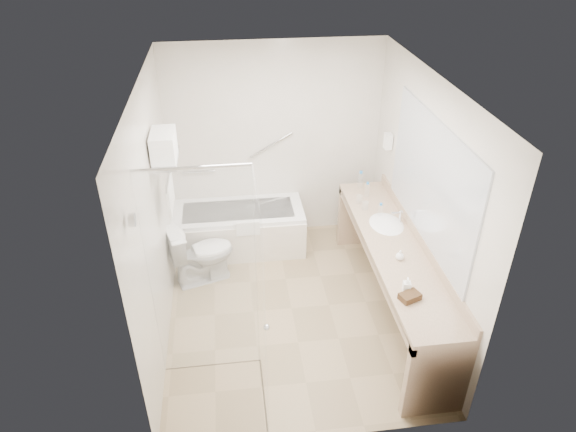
{
  "coord_description": "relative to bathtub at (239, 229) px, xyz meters",
  "views": [
    {
      "loc": [
        -0.57,
        -4.2,
        3.79
      ],
      "look_at": [
        0.0,
        0.3,
        1.0
      ],
      "focal_mm": 32.0,
      "sensor_mm": 36.0,
      "label": 1
    }
  ],
  "objects": [
    {
      "name": "soap_bottle_b",
      "position": [
        1.49,
        -1.62,
        0.61
      ],
      "size": [
        0.11,
        0.12,
        0.08
      ],
      "primitive_type": "imported",
      "rotation": [
        0.0,
        0.0,
        -0.3
      ],
      "color": "white",
      "rests_on": "vanity_counter"
    },
    {
      "name": "amenity_basket",
      "position": [
        1.4,
        -2.2,
        0.6
      ],
      "size": [
        0.21,
        0.17,
        0.06
      ],
      "primitive_type": "cube",
      "rotation": [
        0.0,
        0.0,
        0.36
      ],
      "color": "#442C18",
      "rests_on": "vanity_counter"
    },
    {
      "name": "mirror",
      "position": [
        1.79,
        -1.39,
        1.27
      ],
      "size": [
        0.02,
        2.0,
        1.2
      ],
      "primitive_type": "cube",
      "color": "#B4B9C1",
      "rests_on": "wall_right"
    },
    {
      "name": "shower_enclosure",
      "position": [
        -0.13,
        -2.16,
        0.79
      ],
      "size": [
        0.96,
        0.91,
        2.11
      ],
      "color": "silver",
      "rests_on": "floor"
    },
    {
      "name": "bathtub",
      "position": [
        0.0,
        0.0,
        0.0
      ],
      "size": [
        1.6,
        0.73,
        0.59
      ],
      "color": "white",
      "rests_on": "floor"
    },
    {
      "name": "toilet",
      "position": [
        -0.45,
        -0.59,
        0.08
      ],
      "size": [
        0.82,
        0.61,
        0.72
      ],
      "primitive_type": "imported",
      "rotation": [
        0.0,
        0.0,
        1.88
      ],
      "color": "white",
      "rests_on": "floor"
    },
    {
      "name": "vanity_counter",
      "position": [
        1.52,
        -1.39,
        0.36
      ],
      "size": [
        0.55,
        2.7,
        0.95
      ],
      "color": "tan",
      "rests_on": "floor"
    },
    {
      "name": "water_bottle_left",
      "position": [
        1.5,
        -0.38,
        0.66
      ],
      "size": [
        0.06,
        0.06,
        0.19
      ],
      "rotation": [
        0.0,
        0.0,
        0.14
      ],
      "color": "silver",
      "rests_on": "vanity_counter"
    },
    {
      "name": "faucet",
      "position": [
        1.7,
        -0.99,
        0.65
      ],
      "size": [
        0.03,
        0.03,
        0.14
      ],
      "primitive_type": "cylinder",
      "color": "silver",
      "rests_on": "vanity_counter"
    },
    {
      "name": "sink",
      "position": [
        1.55,
        -0.99,
        0.54
      ],
      "size": [
        0.4,
        0.52,
        0.14
      ],
      "primitive_type": "ellipsoid",
      "color": "white",
      "rests_on": "vanity_counter"
    },
    {
      "name": "wall_back",
      "position": [
        0.5,
        0.36,
        0.97
      ],
      "size": [
        2.6,
        0.1,
        2.5
      ],
      "primitive_type": "cube",
      "color": "beige",
      "rests_on": "ground"
    },
    {
      "name": "soap_bottle_a",
      "position": [
        1.4,
        -2.09,
        0.61
      ],
      "size": [
        0.09,
        0.16,
        0.07
      ],
      "primitive_type": "imported",
      "rotation": [
        0.0,
        0.0,
        -0.17
      ],
      "color": "white",
      "rests_on": "vanity_counter"
    },
    {
      "name": "water_bottle_mid",
      "position": [
        1.52,
        -0.86,
        0.66
      ],
      "size": [
        0.06,
        0.06,
        0.18
      ],
      "rotation": [
        0.0,
        0.0,
        0.32
      ],
      "color": "silver",
      "rests_on": "vanity_counter"
    },
    {
      "name": "wall_right",
      "position": [
        1.8,
        -1.24,
        0.97
      ],
      "size": [
        0.1,
        3.2,
        2.5
      ],
      "primitive_type": "cube",
      "color": "beige",
      "rests_on": "ground"
    },
    {
      "name": "wall_left",
      "position": [
        -0.8,
        -1.24,
        0.97
      ],
      "size": [
        0.1,
        3.2,
        2.5
      ],
      "primitive_type": "cube",
      "color": "beige",
      "rests_on": "ground"
    },
    {
      "name": "hairdryer_unit",
      "position": [
        1.75,
        -0.19,
        1.17
      ],
      "size": [
        0.08,
        0.1,
        0.18
      ],
      "primitive_type": "cube",
      "color": "white",
      "rests_on": "wall_right"
    },
    {
      "name": "grab_bar_short",
      "position": [
        -0.45,
        0.32,
        0.67
      ],
      "size": [
        0.4,
        0.03,
        0.03
      ],
      "primitive_type": "cylinder",
      "rotation": [
        0.0,
        1.57,
        0.0
      ],
      "color": "silver",
      "rests_on": "wall_back"
    },
    {
      "name": "ceiling",
      "position": [
        0.5,
        -1.24,
        2.22
      ],
      "size": [
        2.6,
        3.2,
        0.1
      ],
      "primitive_type": "cube",
      "color": "silver",
      "rests_on": "wall_back"
    },
    {
      "name": "drinking_glass_near",
      "position": [
        1.4,
        -0.66,
        0.62
      ],
      "size": [
        0.09,
        0.09,
        0.09
      ],
      "primitive_type": "cylinder",
      "rotation": [
        0.0,
        0.0,
        -0.29
      ],
      "color": "silver",
      "rests_on": "vanity_counter"
    },
    {
      "name": "grab_bar_long",
      "position": [
        0.45,
        0.32,
        0.97
      ],
      "size": [
        0.53,
        0.03,
        0.33
      ],
      "primitive_type": "cylinder",
      "rotation": [
        0.0,
        1.05,
        0.0
      ],
      "color": "silver",
      "rests_on": "wall_back"
    },
    {
      "name": "towel_shelf",
      "position": [
        -0.67,
        -0.89,
        1.48
      ],
      "size": [
        0.24,
        0.55,
        0.81
      ],
      "color": "silver",
      "rests_on": "wall_left"
    },
    {
      "name": "wall_front",
      "position": [
        0.5,
        -2.84,
        0.97
      ],
      "size": [
        2.6,
        0.1,
        2.5
      ],
      "primitive_type": "cube",
      "color": "beige",
      "rests_on": "ground"
    },
    {
      "name": "drinking_glass_far",
      "position": [
        1.37,
        -0.51,
        0.62
      ],
      "size": [
        0.08,
        0.08,
        0.09
      ],
      "primitive_type": "cylinder",
      "rotation": [
        0.0,
        0.0,
        0.11
      ],
      "color": "silver",
      "rests_on": "vanity_counter"
    },
    {
      "name": "floor",
      "position": [
        0.5,
        -1.24,
        -0.28
      ],
      "size": [
        3.2,
        3.2,
        0.0
      ],
      "primitive_type": "plane",
      "color": "#9C8560",
      "rests_on": "ground"
    },
    {
      "name": "water_bottle_right",
      "position": [
        1.48,
        -0.14,
        0.67
      ],
      "size": [
        0.06,
        0.06,
        0.21
      ],
      "rotation": [
        0.0,
        0.0,
        -0.08
      ],
      "color": "silver",
      "rests_on": "vanity_counter"
    }
  ]
}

